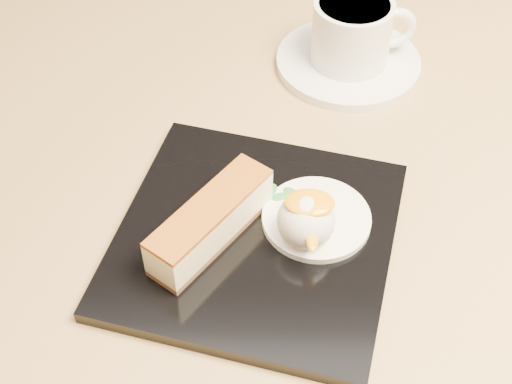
{
  "coord_description": "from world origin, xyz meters",
  "views": [
    {
      "loc": [
        0.01,
        -0.43,
        1.18
      ],
      "look_at": [
        -0.0,
        -0.04,
        0.76
      ],
      "focal_mm": 50.0,
      "sensor_mm": 36.0,
      "label": 1
    }
  ],
  "objects_px": {
    "dessert_plate": "(255,238)",
    "cheesecake": "(211,222)",
    "coffee_cup": "(354,31)",
    "table": "(258,286)",
    "saucer": "(348,62)",
    "ice_cream_scoop": "(306,220)"
  },
  "relations": [
    {
      "from": "cheesecake",
      "to": "ice_cream_scoop",
      "type": "xyz_separation_m",
      "value": [
        0.08,
        0.0,
        0.0
      ]
    },
    {
      "from": "dessert_plate",
      "to": "coffee_cup",
      "type": "relative_size",
      "value": 2.04
    },
    {
      "from": "saucer",
      "to": "ice_cream_scoop",
      "type": "bearing_deg",
      "value": -101.45
    },
    {
      "from": "dessert_plate",
      "to": "cheesecake",
      "type": "relative_size",
      "value": 1.89
    },
    {
      "from": "dessert_plate",
      "to": "coffee_cup",
      "type": "distance_m",
      "value": 0.26
    },
    {
      "from": "dessert_plate",
      "to": "table",
      "type": "bearing_deg",
      "value": 89.42
    },
    {
      "from": "dessert_plate",
      "to": "cheesecake",
      "type": "distance_m",
      "value": 0.04
    },
    {
      "from": "saucer",
      "to": "cheesecake",
      "type": "bearing_deg",
      "value": -116.98
    },
    {
      "from": "dessert_plate",
      "to": "cheesecake",
      "type": "bearing_deg",
      "value": -171.87
    },
    {
      "from": "cheesecake",
      "to": "saucer",
      "type": "xyz_separation_m",
      "value": [
        0.12,
        0.24,
        -0.03
      ]
    },
    {
      "from": "dessert_plate",
      "to": "saucer",
      "type": "xyz_separation_m",
      "value": [
        0.09,
        0.24,
        -0.0
      ]
    },
    {
      "from": "coffee_cup",
      "to": "table",
      "type": "bearing_deg",
      "value": -127.82
    },
    {
      "from": "cheesecake",
      "to": "dessert_plate",
      "type": "bearing_deg",
      "value": -46.02
    },
    {
      "from": "table",
      "to": "cheesecake",
      "type": "relative_size",
      "value": 6.86
    },
    {
      "from": "table",
      "to": "coffee_cup",
      "type": "height_order",
      "value": "coffee_cup"
    },
    {
      "from": "saucer",
      "to": "coffee_cup",
      "type": "height_order",
      "value": "coffee_cup"
    },
    {
      "from": "dessert_plate",
      "to": "cheesecake",
      "type": "height_order",
      "value": "cheesecake"
    },
    {
      "from": "ice_cream_scoop",
      "to": "coffee_cup",
      "type": "xyz_separation_m",
      "value": [
        0.05,
        0.24,
        0.01
      ]
    },
    {
      "from": "cheesecake",
      "to": "coffee_cup",
      "type": "distance_m",
      "value": 0.28
    },
    {
      "from": "saucer",
      "to": "coffee_cup",
      "type": "xyz_separation_m",
      "value": [
        0.0,
        0.0,
        0.04
      ]
    },
    {
      "from": "coffee_cup",
      "to": "ice_cream_scoop",
      "type": "bearing_deg",
      "value": -112.26
    },
    {
      "from": "table",
      "to": "saucer",
      "type": "xyz_separation_m",
      "value": [
        0.09,
        0.17,
        0.16
      ]
    }
  ]
}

